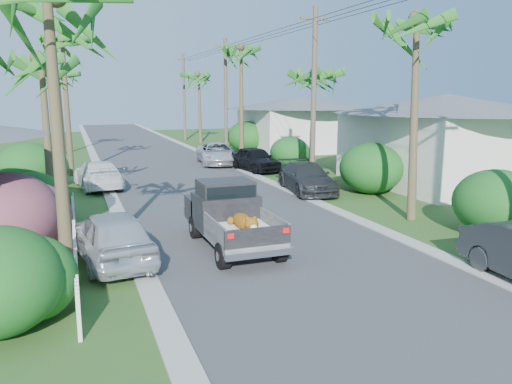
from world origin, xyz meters
name	(u,v)px	position (x,y,z in m)	size (l,w,h in m)	color
ground	(346,299)	(0.00, 0.00, 0.00)	(120.00, 120.00, 0.00)	#3A5720
road	(163,164)	(0.00, 25.00, 0.01)	(8.00, 100.00, 0.02)	#38383A
curb_left	(98,167)	(-4.30, 25.00, 0.03)	(0.60, 100.00, 0.06)	#A5A39E
curb_right	(222,161)	(4.30, 25.00, 0.03)	(0.60, 100.00, 0.06)	#A5A39E
pickup_truck	(228,214)	(-1.31, 5.24, 1.01)	(1.98, 5.12, 2.06)	black
parked_car_rm	(307,178)	(5.00, 12.38, 0.71)	(1.99, 4.90, 1.42)	#282B2D
parked_car_rf	(255,159)	(5.00, 19.79, 0.76)	(1.79, 4.45, 1.52)	black
parked_car_rd	(217,154)	(3.60, 23.64, 0.75)	(2.47, 5.36, 1.49)	silver
parked_car_ln	(111,236)	(-5.00, 4.70, 0.77)	(1.83, 4.54, 1.55)	silver
parked_car_lf	(98,175)	(-4.71, 17.02, 0.71)	(1.99, 4.91, 1.42)	white
palm_l_b	(41,59)	(-6.80, 12.00, 6.15)	(4.40, 4.40, 7.40)	brown
palm_l_c	(62,39)	(-6.00, 22.00, 7.91)	(4.40, 4.40, 9.20)	brown
palm_l_d	(58,74)	(-6.50, 34.00, 6.44)	(4.40, 4.40, 7.70)	brown
palm_r_a	(420,21)	(6.30, 6.00, 7.42)	(4.40, 4.40, 8.70)	brown
palm_r_b	(314,73)	(6.60, 15.00, 5.95)	(4.40, 4.40, 7.20)	brown
palm_r_c	(241,48)	(6.20, 26.00, 8.11)	(4.40, 4.40, 9.40)	brown
palm_r_d	(199,75)	(6.50, 40.00, 6.74)	(4.40, 4.40, 8.00)	brown
shrub_l_b	(7,217)	(-7.80, 6.00, 1.30)	(3.00, 3.30, 2.60)	#C11B6F
shrub_l_c	(32,199)	(-7.40, 10.00, 1.00)	(2.40, 2.64, 2.00)	#184714
shrub_l_d	(29,166)	(-8.00, 18.00, 1.20)	(3.20, 3.52, 2.40)	#184714
shrub_r_a	(497,203)	(7.60, 3.00, 1.15)	(2.80, 3.08, 2.30)	#184714
shrub_r_b	(371,168)	(7.80, 11.00, 1.25)	(3.00, 3.30, 2.50)	#184714
shrub_r_c	(290,153)	(7.50, 20.00, 1.05)	(2.60, 2.86, 2.10)	#184714
shrub_r_d	(247,137)	(8.00, 30.00, 1.30)	(3.20, 3.52, 2.60)	#184714
picket_fence	(75,241)	(-6.00, 5.50, 0.50)	(0.10, 11.00, 1.00)	white
house_right_near	(444,143)	(13.00, 12.00, 2.22)	(8.00, 9.00, 4.80)	silver
house_right_far	(301,126)	(13.00, 30.00, 2.12)	(9.00, 8.00, 4.60)	silver
utility_pole_b	(314,98)	(5.60, 13.00, 4.60)	(1.60, 0.26, 9.00)	brown
utility_pole_c	(226,97)	(5.60, 28.00, 4.60)	(1.60, 0.26, 9.00)	brown
utility_pole_d	(184,97)	(5.60, 43.00, 4.60)	(1.60, 0.26, 9.00)	brown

